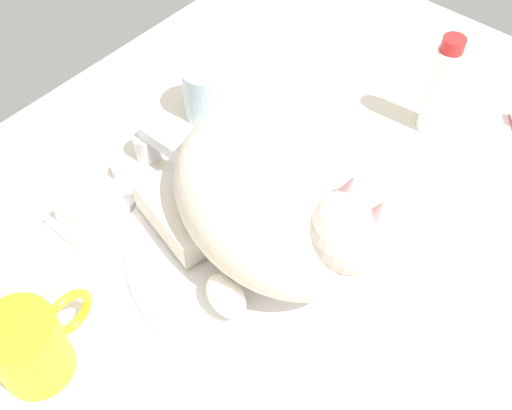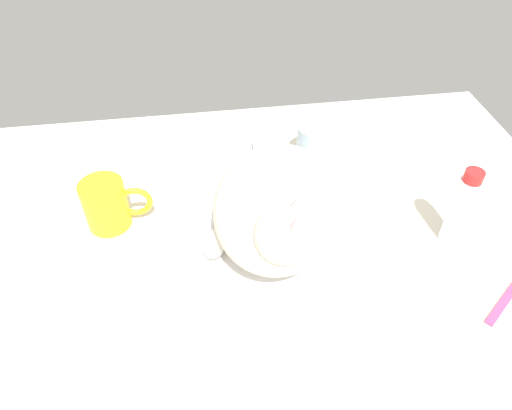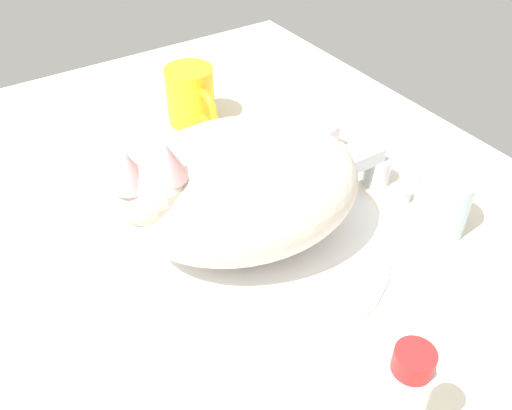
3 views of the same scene
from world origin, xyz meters
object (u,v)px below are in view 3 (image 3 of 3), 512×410
(faucet, at_px, (372,169))
(coffee_mug, at_px, (191,96))
(rinse_cup, at_px, (442,204))
(soap_bar, at_px, (313,132))
(cat, at_px, (235,187))

(faucet, distance_m, coffee_mug, 0.30)
(rinse_cup, distance_m, soap_bar, 0.23)
(rinse_cup, xyz_separation_m, soap_bar, (-0.23, -0.02, -0.01))
(coffee_mug, distance_m, soap_bar, 0.19)
(soap_bar, bearing_deg, cat, -60.61)
(faucet, xyz_separation_m, rinse_cup, (0.11, 0.01, 0.01))
(faucet, bearing_deg, rinse_cup, 3.82)
(faucet, xyz_separation_m, cat, (-0.00, -0.21, 0.06))
(soap_bar, bearing_deg, faucet, 4.93)
(rinse_cup, height_order, soap_bar, rinse_cup)
(faucet, relative_size, soap_bar, 1.85)
(cat, distance_m, soap_bar, 0.24)
(coffee_mug, bearing_deg, faucet, 23.95)
(faucet, distance_m, rinse_cup, 0.11)
(coffee_mug, bearing_deg, cat, -17.84)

